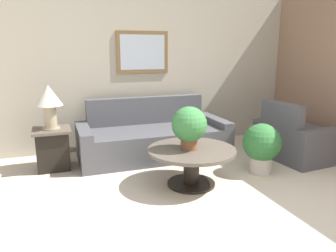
# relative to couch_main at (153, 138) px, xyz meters

# --- Properties ---
(ground_plane) EXTENTS (20.00, 20.00, 0.00)m
(ground_plane) POSITION_rel_couch_main_xyz_m (0.41, -2.39, -0.28)
(ground_plane) COLOR beige
(wall_back) EXTENTS (6.60, 0.09, 2.60)m
(wall_back) POSITION_rel_couch_main_xyz_m (0.40, 0.64, 1.02)
(wall_back) COLOR #B2A893
(wall_back) RESTS_ON ground_plane
(couch_main) EXTENTS (2.29, 0.99, 0.89)m
(couch_main) POSITION_rel_couch_main_xyz_m (0.00, 0.00, 0.00)
(couch_main) COLOR #4C4C51
(couch_main) RESTS_ON ground_plane
(armchair) EXTENTS (0.99, 1.16, 0.89)m
(armchair) POSITION_rel_couch_main_xyz_m (2.06, -0.83, 0.00)
(armchair) COLOR #4C4C51
(armchair) RESTS_ON ground_plane
(coffee_table) EXTENTS (1.08, 1.08, 0.47)m
(coffee_table) POSITION_rel_couch_main_xyz_m (0.11, -1.26, 0.06)
(coffee_table) COLOR black
(coffee_table) RESTS_ON ground_plane
(side_table) EXTENTS (0.50, 0.50, 0.57)m
(side_table) POSITION_rel_couch_main_xyz_m (-1.49, -0.07, 0.01)
(side_table) COLOR black
(side_table) RESTS_ON ground_plane
(table_lamp) EXTENTS (0.36, 0.36, 0.61)m
(table_lamp) POSITION_rel_couch_main_xyz_m (-1.49, -0.07, 0.69)
(table_lamp) COLOR tan
(table_lamp) RESTS_ON side_table
(potted_plant_on_table) EXTENTS (0.43, 0.43, 0.52)m
(potted_plant_on_table) POSITION_rel_couch_main_xyz_m (0.07, -1.26, 0.48)
(potted_plant_on_table) COLOR brown
(potted_plant_on_table) RESTS_ON coffee_table
(potted_plant_floor) EXTENTS (0.52, 0.52, 0.68)m
(potted_plant_floor) POSITION_rel_couch_main_xyz_m (1.17, -1.19, 0.10)
(potted_plant_floor) COLOR beige
(potted_plant_floor) RESTS_ON ground_plane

